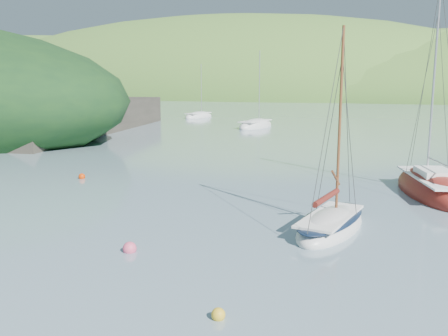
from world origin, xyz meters
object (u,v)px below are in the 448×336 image
(daysailer_white, at_px, (331,225))
(distant_sloop_c, at_px, (199,117))
(sloop_red, at_px, (432,190))
(distant_sloop_a, at_px, (256,126))

(daysailer_white, distance_m, distant_sloop_c, 60.50)
(daysailer_white, bearing_deg, sloop_red, 72.81)
(sloop_red, relative_size, distant_sloop_a, 1.17)
(sloop_red, xyz_separation_m, distant_sloop_a, (-20.10, 32.31, -0.05))
(distant_sloop_a, bearing_deg, sloop_red, -47.74)
(daysailer_white, height_order, sloop_red, sloop_red)
(sloop_red, bearing_deg, distant_sloop_a, 104.82)
(daysailer_white, relative_size, distant_sloop_a, 0.85)
(daysailer_white, distance_m, distant_sloop_a, 43.79)
(daysailer_white, xyz_separation_m, sloop_red, (4.13, 8.46, 0.02))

